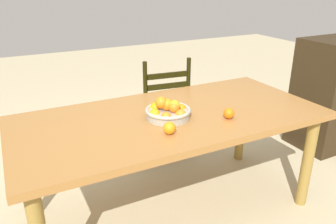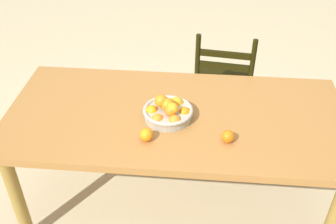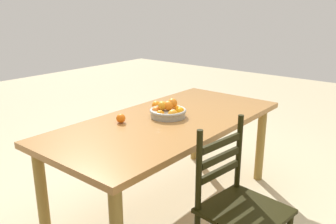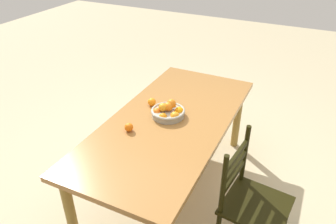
{
  "view_description": "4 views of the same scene",
  "coord_description": "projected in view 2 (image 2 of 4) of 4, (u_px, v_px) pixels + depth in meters",
  "views": [
    {
      "loc": [
        -0.92,
        -1.77,
        1.59
      ],
      "look_at": [
        -0.04,
        -0.04,
        0.8
      ],
      "focal_mm": 35.5,
      "sensor_mm": 36.0,
      "label": 1
    },
    {
      "loc": [
        0.12,
        -1.86,
        2.15
      ],
      "look_at": [
        -0.04,
        -0.04,
        0.8
      ],
      "focal_mm": 42.26,
      "sensor_mm": 36.0,
      "label": 2
    },
    {
      "loc": [
        2.01,
        1.64,
        1.61
      ],
      "look_at": [
        -0.04,
        -0.04,
        0.8
      ],
      "focal_mm": 37.62,
      "sensor_mm": 36.0,
      "label": 3
    },
    {
      "loc": [
        2.08,
        0.98,
        2.23
      ],
      "look_at": [
        -0.04,
        -0.04,
        0.8
      ],
      "focal_mm": 34.58,
      "sensor_mm": 36.0,
      "label": 4
    }
  ],
  "objects": [
    {
      "name": "chair_near_window",
      "position": [
        223.0,
        86.0,
        3.12
      ],
      "size": [
        0.5,
        0.5,
        0.95
      ],
      "rotation": [
        0.0,
        0.0,
        3.03
      ],
      "color": "black",
      "rests_on": "ground"
    },
    {
      "name": "fruit_bowl",
      "position": [
        168.0,
        111.0,
        2.27
      ],
      "size": [
        0.29,
        0.29,
        0.14
      ],
      "color": "#9E9B8B",
      "rests_on": "dining_table"
    },
    {
      "name": "orange_loose_0",
      "position": [
        228.0,
        136.0,
        2.11
      ],
      "size": [
        0.07,
        0.07,
        0.07
      ],
      "primitive_type": "sphere",
      "color": "orange",
      "rests_on": "dining_table"
    },
    {
      "name": "dining_table",
      "position": [
        176.0,
        125.0,
        2.38
      ],
      "size": [
        2.01,
        0.94,
        0.76
      ],
      "color": "#9D6933",
      "rests_on": "ground"
    },
    {
      "name": "orange_loose_1",
      "position": [
        146.0,
        135.0,
        2.11
      ],
      "size": [
        0.07,
        0.07,
        0.07
      ],
      "primitive_type": "sphere",
      "color": "orange",
      "rests_on": "dining_table"
    },
    {
      "name": "ground_plane",
      "position": [
        175.0,
        200.0,
        2.78
      ],
      "size": [
        12.0,
        12.0,
        0.0
      ],
      "primitive_type": "plane",
      "color": "#BFB18A"
    }
  ]
}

